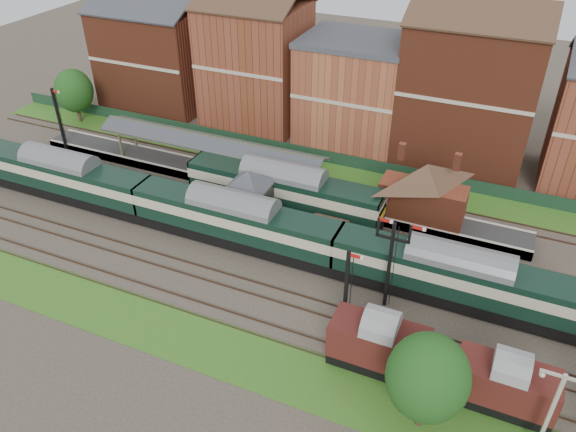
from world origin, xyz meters
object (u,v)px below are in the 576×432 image
at_px(signal_box, 249,197).
at_px(platform_railcar, 284,190).
at_px(semaphore_bracket, 391,260).
at_px(goods_van_a, 378,344).
at_px(dmu_train, 234,220).

xyz_separation_m(signal_box, platform_railcar, (2.12, 3.25, -0.53)).
distance_m(semaphore_bracket, platform_railcar, 15.87).
relative_size(signal_box, semaphore_bracket, 0.73).
bearing_deg(goods_van_a, semaphore_bracket, 99.85).
bearing_deg(dmu_train, signal_box, 91.99).
relative_size(signal_box, platform_railcar, 0.30).
bearing_deg(semaphore_bracket, platform_railcar, 145.14).
height_order(signal_box, goods_van_a, signal_box).
distance_m(dmu_train, goods_van_a, 18.41).
bearing_deg(dmu_train, goods_van_a, -29.28).
xyz_separation_m(semaphore_bracket, goods_van_a, (1.13, -6.50, -2.33)).
bearing_deg(signal_box, goods_van_a, -37.15).
xyz_separation_m(dmu_train, platform_railcar, (2.00, 6.50, 0.02)).
height_order(semaphore_bracket, dmu_train, semaphore_bracket).
bearing_deg(signal_box, dmu_train, -88.01).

